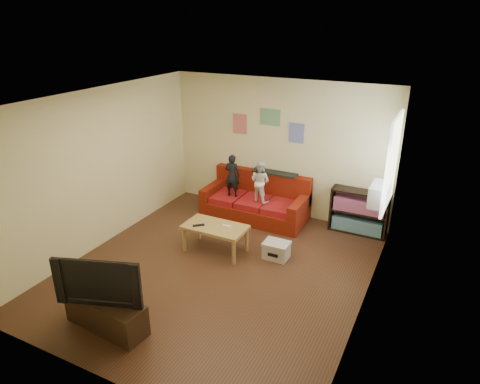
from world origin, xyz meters
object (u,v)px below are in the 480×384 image
at_px(file_box, 276,250).
at_px(television, 101,278).
at_px(tv_stand, 106,313).
at_px(child_a, 232,176).
at_px(coffee_table, 215,229).
at_px(sofa, 256,203).
at_px(bookshelf, 359,214).
at_px(child_b, 260,181).

distance_m(file_box, television, 2.96).
height_order(tv_stand, television, television).
bearing_deg(child_a, coffee_table, 101.81).
xyz_separation_m(sofa, coffee_table, (-0.06, -1.56, 0.11)).
relative_size(child_a, tv_stand, 0.75).
height_order(file_box, tv_stand, tv_stand).
bearing_deg(bookshelf, child_b, -167.62).
bearing_deg(tv_stand, file_box, 68.12).
distance_m(sofa, coffee_table, 1.57).
distance_m(file_box, tv_stand, 2.90).
relative_size(bookshelf, file_box, 2.46).
bearing_deg(coffee_table, television, -97.00).
bearing_deg(child_b, coffee_table, 92.76).
xyz_separation_m(child_a, television, (0.11, -3.72, -0.11)).
xyz_separation_m(bookshelf, tv_stand, (-2.31, -4.12, -0.16)).
xyz_separation_m(child_b, television, (-0.49, -3.72, -0.09)).
distance_m(child_a, bookshelf, 2.50).
bearing_deg(bookshelf, coffee_table, -138.54).
bearing_deg(file_box, sofa, 126.46).
bearing_deg(child_b, sofa, -37.83).
xyz_separation_m(child_b, coffee_table, (-0.20, -1.39, -0.43)).
bearing_deg(coffee_table, child_b, 81.63).
relative_size(bookshelf, tv_stand, 0.90).
distance_m(tv_stand, television, 0.53).
distance_m(child_b, coffee_table, 1.47).
relative_size(sofa, child_b, 2.48).
bearing_deg(file_box, television, -116.93).
bearing_deg(sofa, bookshelf, 6.67).
distance_m(sofa, bookshelf, 1.98).
xyz_separation_m(sofa, television, (-0.34, -3.89, 0.45)).
height_order(child_a, television, child_a).
bearing_deg(television, tv_stand, -19.20).
relative_size(child_b, coffee_table, 0.77).
xyz_separation_m(file_box, tv_stand, (-1.31, -2.58, 0.07)).
relative_size(sofa, child_a, 2.38).
bearing_deg(sofa, child_a, -159.41).
bearing_deg(file_box, child_a, 141.22).
distance_m(coffee_table, bookshelf, 2.70).
height_order(child_b, bookshelf, child_b).
xyz_separation_m(bookshelf, file_box, (-1.00, -1.54, -0.22)).
height_order(child_a, bookshelf, child_a).
xyz_separation_m(coffee_table, file_box, (1.03, 0.25, -0.26)).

